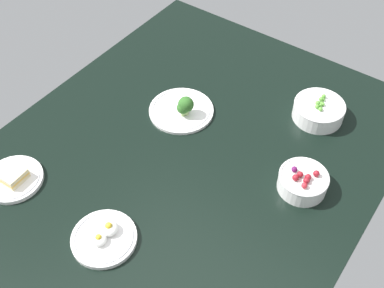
{
  "coord_description": "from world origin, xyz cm",
  "views": [
    {
      "loc": [
        78.56,
        56.4,
        114.24
      ],
      "look_at": [
        0.0,
        0.0,
        6.0
      ],
      "focal_mm": 44.6,
      "sensor_mm": 36.0,
      "label": 1
    }
  ],
  "objects_px": {
    "plate_eggs": "(104,237)",
    "plate_sandwich": "(13,178)",
    "bowl_peas": "(319,110)",
    "bowl_berries": "(303,181)",
    "plate_broccoli": "(182,109)"
  },
  "relations": [
    {
      "from": "plate_eggs",
      "to": "plate_sandwich",
      "type": "bearing_deg",
      "value": -88.41
    },
    {
      "from": "bowl_peas",
      "to": "plate_sandwich",
      "type": "height_order",
      "value": "bowl_peas"
    },
    {
      "from": "bowl_berries",
      "to": "plate_eggs",
      "type": "relative_size",
      "value": 0.82
    },
    {
      "from": "bowl_berries",
      "to": "plate_sandwich",
      "type": "distance_m",
      "value": 0.83
    },
    {
      "from": "bowl_berries",
      "to": "plate_broccoli",
      "type": "xyz_separation_m",
      "value": [
        -0.05,
        -0.46,
        -0.01
      ]
    },
    {
      "from": "plate_broccoli",
      "to": "plate_eggs",
      "type": "height_order",
      "value": "plate_broccoli"
    },
    {
      "from": "bowl_berries",
      "to": "bowl_peas",
      "type": "height_order",
      "value": "bowl_berries"
    },
    {
      "from": "bowl_peas",
      "to": "plate_eggs",
      "type": "bearing_deg",
      "value": -18.89
    },
    {
      "from": "plate_sandwich",
      "to": "plate_broccoli",
      "type": "xyz_separation_m",
      "value": [
        -0.51,
        0.23,
        0.0
      ]
    },
    {
      "from": "plate_sandwich",
      "to": "plate_broccoli",
      "type": "bearing_deg",
      "value": 155.78
    },
    {
      "from": "plate_broccoli",
      "to": "plate_eggs",
      "type": "distance_m",
      "value": 0.51
    },
    {
      "from": "plate_eggs",
      "to": "plate_broccoli",
      "type": "bearing_deg",
      "value": -167.06
    },
    {
      "from": "plate_eggs",
      "to": "bowl_peas",
      "type": "bearing_deg",
      "value": 161.11
    },
    {
      "from": "bowl_peas",
      "to": "plate_broccoli",
      "type": "distance_m",
      "value": 0.44
    },
    {
      "from": "bowl_peas",
      "to": "plate_eggs",
      "type": "relative_size",
      "value": 0.95
    }
  ]
}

